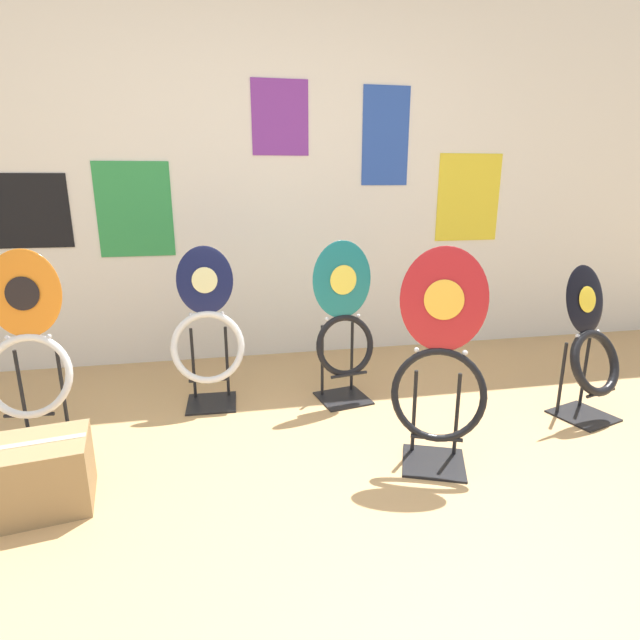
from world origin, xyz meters
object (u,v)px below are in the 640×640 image
object	(u,v)px
toilet_seat_display_orange_sun	(28,352)
toilet_seat_display_crimson_swirl	(440,365)
toilet_seat_display_teal_sax	(344,323)
storage_box	(33,476)
toilet_seat_display_jazz_black	(591,350)
toilet_seat_display_navy_moon	(207,333)

from	to	relation	value
toilet_seat_display_orange_sun	toilet_seat_display_crimson_swirl	size ratio (longest dim) A/B	0.96
toilet_seat_display_teal_sax	storage_box	size ratio (longest dim) A/B	2.04
toilet_seat_display_orange_sun	storage_box	xyz separation A→B (m)	(0.15, -0.56, -0.33)
toilet_seat_display_jazz_black	toilet_seat_display_teal_sax	bearing A→B (deg)	159.10
toilet_seat_display_teal_sax	toilet_seat_display_orange_sun	xyz separation A→B (m)	(-1.60, -0.20, 0.00)
toilet_seat_display_jazz_black	toilet_seat_display_navy_moon	bearing A→B (deg)	164.35
toilet_seat_display_teal_sax	toilet_seat_display_jazz_black	world-z (taller)	toilet_seat_display_teal_sax
toilet_seat_display_teal_sax	storage_box	xyz separation A→B (m)	(-1.44, -0.76, -0.33)
toilet_seat_display_orange_sun	toilet_seat_display_crimson_swirl	bearing A→B (deg)	-17.00
toilet_seat_display_orange_sun	storage_box	distance (m)	0.67
toilet_seat_display_crimson_swirl	toilet_seat_display_navy_moon	distance (m)	1.33
toilet_seat_display_crimson_swirl	storage_box	size ratio (longest dim) A/B	2.16
toilet_seat_display_navy_moon	toilet_seat_display_crimson_swirl	bearing A→B (deg)	-39.94
toilet_seat_display_jazz_black	toilet_seat_display_orange_sun	distance (m)	2.86
toilet_seat_display_teal_sax	storage_box	distance (m)	1.67
toilet_seat_display_teal_sax	toilet_seat_display_orange_sun	world-z (taller)	toilet_seat_display_orange_sun
toilet_seat_display_teal_sax	toilet_seat_display_jazz_black	xyz separation A→B (m)	(1.25, -0.48, -0.09)
toilet_seat_display_orange_sun	storage_box	bearing A→B (deg)	-74.70
toilet_seat_display_navy_moon	storage_box	distance (m)	1.12
toilet_seat_display_teal_sax	toilet_seat_display_orange_sun	size ratio (longest dim) A/B	0.98
toilet_seat_display_teal_sax	storage_box	bearing A→B (deg)	-152.29
toilet_seat_display_orange_sun	storage_box	size ratio (longest dim) A/B	2.07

